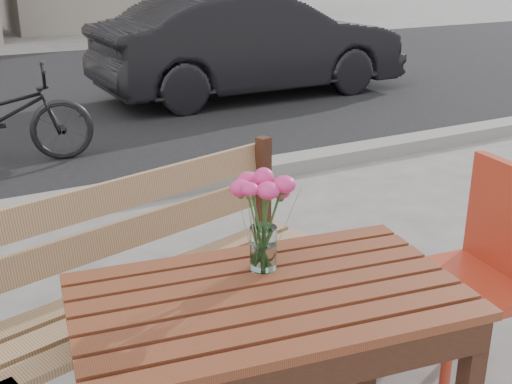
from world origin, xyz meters
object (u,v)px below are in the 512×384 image
main_table (269,326)px  red_chair (481,266)px  main_vase (263,207)px  parked_car (251,44)px

main_table → red_chair: red_chair is taller
main_table → red_chair: 1.02m
red_chair → main_vase: bearing=-87.7°
red_chair → main_table: bearing=-79.1°
red_chair → parked_car: size_ratio=0.24×
parked_car → main_vase: bearing=151.7°
main_vase → red_chair: bearing=-4.5°
main_table → red_chair: size_ratio=1.36×
main_vase → parked_car: 6.31m
main_vase → parked_car: bearing=62.3°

